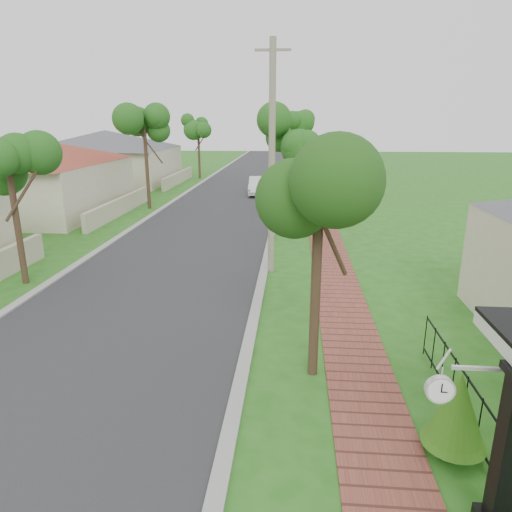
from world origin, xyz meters
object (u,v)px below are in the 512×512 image
at_px(porch_post, 507,463).
at_px(near_tree, 319,201).
at_px(station_clock, 443,388).
at_px(parked_car_white, 258,186).
at_px(parked_car_red, 270,180).
at_px(utility_pole, 272,160).

bearing_deg(porch_post, near_tree, 121.07).
bearing_deg(station_clock, parked_car_white, 99.38).
xyz_separation_m(porch_post, parked_car_red, (-4.91, 33.36, -0.49)).
height_order(parked_car_white, near_tree, near_tree).
distance_m(parked_car_red, near_tree, 29.75).
height_order(parked_car_red, parked_car_white, parked_car_white).
bearing_deg(station_clock, utility_pole, 105.11).
relative_size(parked_car_red, station_clock, 3.77).
height_order(parked_car_red, near_tree, near_tree).
bearing_deg(parked_car_white, station_clock, -83.26).
distance_m(near_tree, utility_pole, 7.22).
height_order(parked_car_red, utility_pole, utility_pole).
relative_size(parked_car_white, utility_pole, 0.49).
bearing_deg(near_tree, parked_car_red, 94.96).
bearing_deg(utility_pole, parked_car_red, 93.22).
bearing_deg(station_clock, parked_car_red, 97.12).
relative_size(porch_post, parked_car_red, 0.68).
height_order(near_tree, utility_pole, utility_pole).
xyz_separation_m(parked_car_white, utility_pole, (1.90, -18.24, 3.41)).
height_order(parked_car_white, station_clock, station_clock).
bearing_deg(parked_car_red, porch_post, -81.17).
relative_size(near_tree, utility_pole, 0.61).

